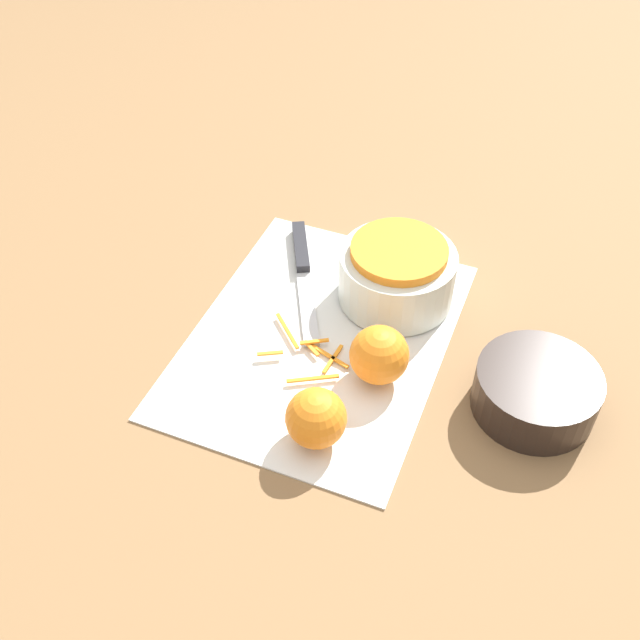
{
  "coord_description": "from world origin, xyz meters",
  "views": [
    {
      "loc": [
        0.67,
        0.27,
        0.76
      ],
      "look_at": [
        0.0,
        0.0,
        0.04
      ],
      "focal_mm": 42.0,
      "sensor_mm": 36.0,
      "label": 1
    }
  ],
  "objects_px": {
    "knife": "(302,260)",
    "orange_left": "(379,355)",
    "bowl_speckled": "(397,273)",
    "bowl_dark": "(536,391)",
    "orange_right": "(316,418)"
  },
  "relations": [
    {
      "from": "bowl_speckled",
      "to": "orange_left",
      "type": "bearing_deg",
      "value": 9.47
    },
    {
      "from": "bowl_speckled",
      "to": "bowl_dark",
      "type": "distance_m",
      "value": 0.26
    },
    {
      "from": "bowl_speckled",
      "to": "knife",
      "type": "distance_m",
      "value": 0.16
    },
    {
      "from": "bowl_speckled",
      "to": "bowl_dark",
      "type": "height_order",
      "value": "bowl_speckled"
    },
    {
      "from": "bowl_speckled",
      "to": "orange_right",
      "type": "distance_m",
      "value": 0.28
    },
    {
      "from": "bowl_speckled",
      "to": "orange_right",
      "type": "bearing_deg",
      "value": -2.49
    },
    {
      "from": "bowl_speckled",
      "to": "bowl_dark",
      "type": "xyz_separation_m",
      "value": [
        0.13,
        0.22,
        -0.02
      ]
    },
    {
      "from": "bowl_speckled",
      "to": "orange_right",
      "type": "xyz_separation_m",
      "value": [
        0.28,
        -0.01,
        -0.01
      ]
    },
    {
      "from": "orange_left",
      "to": "orange_right",
      "type": "height_order",
      "value": "orange_left"
    },
    {
      "from": "bowl_dark",
      "to": "orange_right",
      "type": "xyz_separation_m",
      "value": [
        0.15,
        -0.24,
        0.01
      ]
    },
    {
      "from": "bowl_dark",
      "to": "knife",
      "type": "bearing_deg",
      "value": -110.65
    },
    {
      "from": "bowl_dark",
      "to": "orange_right",
      "type": "relative_size",
      "value": 2.08
    },
    {
      "from": "bowl_dark",
      "to": "orange_right",
      "type": "height_order",
      "value": "orange_right"
    },
    {
      "from": "orange_left",
      "to": "orange_right",
      "type": "bearing_deg",
      "value": -17.02
    },
    {
      "from": "knife",
      "to": "orange_left",
      "type": "relative_size",
      "value": 3.06
    }
  ]
}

